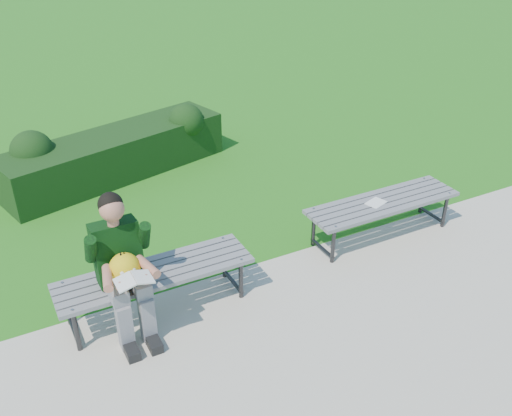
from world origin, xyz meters
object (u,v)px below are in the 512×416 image
at_px(bench_left, 155,276).
at_px(seated_boy, 122,263).
at_px(bench_right, 383,205).
at_px(hedge, 114,152).
at_px(paper_sheet, 376,203).

relative_size(bench_left, seated_boy, 1.37).
bearing_deg(bench_right, hedge, 126.74).
bearing_deg(seated_boy, bench_left, 18.11).
relative_size(bench_left, bench_right, 1.00).
height_order(bench_right, paper_sheet, bench_right).
xyz_separation_m(bench_left, seated_boy, (-0.30, -0.10, 0.30)).
height_order(hedge, seated_boy, seated_boy).
distance_m(bench_left, bench_right, 2.68).
xyz_separation_m(bench_right, seated_boy, (-2.98, -0.18, 0.30)).
distance_m(bench_left, seated_boy, 0.43).
height_order(hedge, paper_sheet, hedge).
bearing_deg(paper_sheet, seated_boy, -176.46).
bearing_deg(hedge, seated_boy, -103.43).
bearing_deg(hedge, paper_sheet, -54.51).
distance_m(bench_left, paper_sheet, 2.58).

